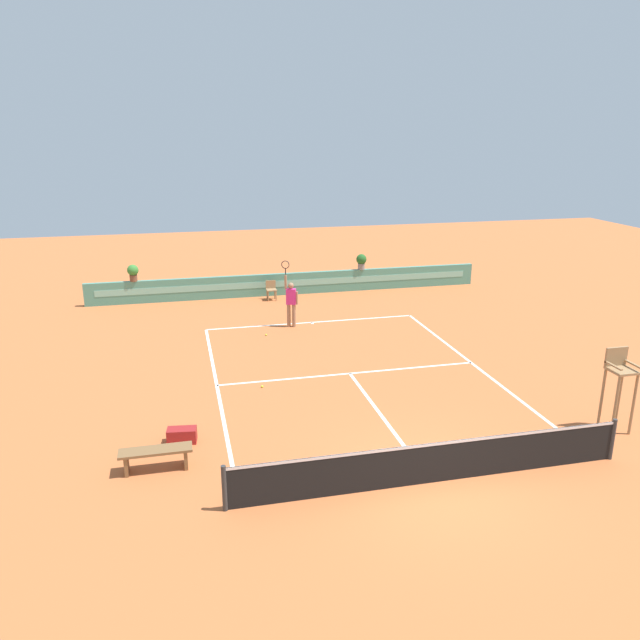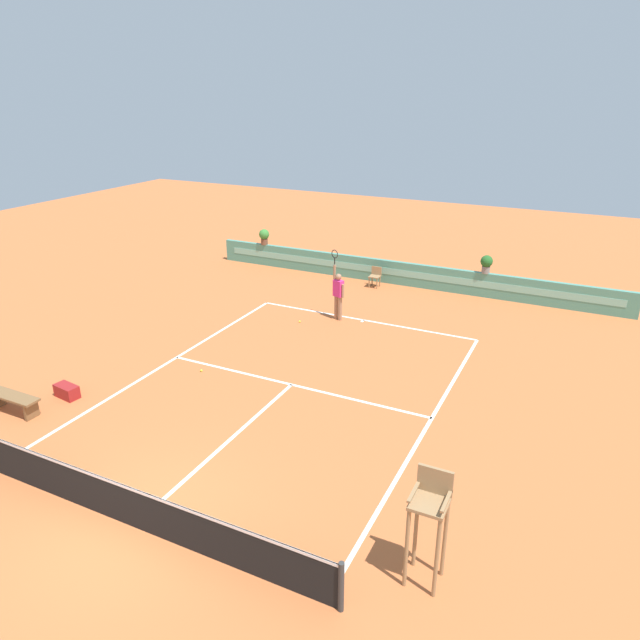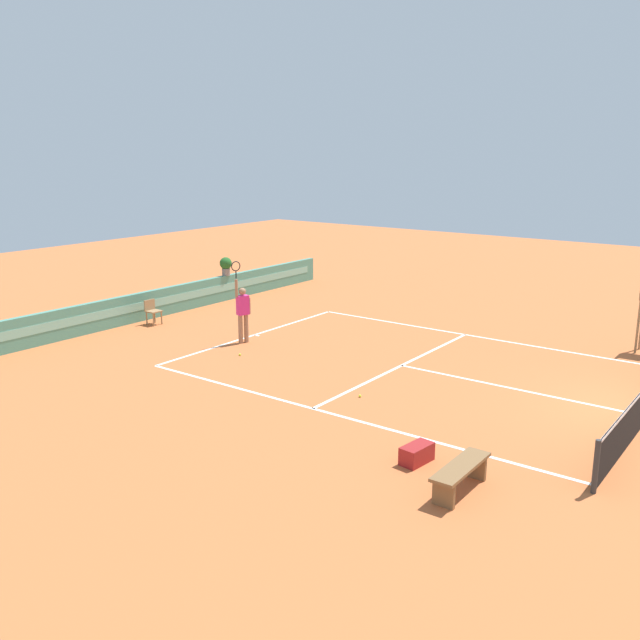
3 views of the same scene
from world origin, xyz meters
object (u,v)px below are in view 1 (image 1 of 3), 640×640
(tennis_ball_near_baseline, at_px, (266,335))
(potted_plant_far_left, at_px, (133,272))
(tennis_ball_mid_court, at_px, (262,386))
(ball_kid_chair, at_px, (271,289))
(gear_bag, at_px, (182,435))
(umpire_chair, at_px, (619,380))
(bench_courtside, at_px, (156,455))
(potted_plant_right, at_px, (361,261))
(tennis_player, at_px, (291,300))

(tennis_ball_near_baseline, bearing_deg, potted_plant_far_left, 130.57)
(tennis_ball_mid_court, relative_size, potted_plant_far_left, 0.09)
(ball_kid_chair, xyz_separation_m, gear_bag, (-4.18, -12.58, -0.30))
(umpire_chair, relative_size, tennis_ball_near_baseline, 31.47)
(bench_courtside, relative_size, potted_plant_far_left, 2.21)
(tennis_ball_mid_court, bearing_deg, bench_courtside, -126.13)
(potted_plant_far_left, bearing_deg, tennis_ball_near_baseline, -49.43)
(ball_kid_chair, height_order, potted_plant_right, potted_plant_right)
(potted_plant_right, bearing_deg, tennis_player, -131.42)
(umpire_chair, distance_m, tennis_ball_mid_court, 9.57)
(bench_courtside, xyz_separation_m, tennis_player, (4.88, 9.65, 0.67))
(tennis_ball_near_baseline, height_order, tennis_ball_mid_court, same)
(tennis_ball_mid_court, bearing_deg, ball_kid_chair, 79.45)
(ball_kid_chair, bearing_deg, tennis_ball_mid_court, -100.55)
(ball_kid_chair, bearing_deg, gear_bag, -108.37)
(gear_bag, relative_size, tennis_player, 0.27)
(gear_bag, xyz_separation_m, potted_plant_far_left, (-1.70, 13.31, 1.23))
(tennis_ball_near_baseline, bearing_deg, umpire_chair, -51.73)
(umpire_chair, relative_size, tennis_player, 0.83)
(potted_plant_far_left, bearing_deg, umpire_chair, -50.84)
(tennis_ball_near_baseline, relative_size, tennis_ball_mid_court, 1.00)
(tennis_player, relative_size, potted_plant_far_left, 3.57)
(tennis_ball_mid_court, xyz_separation_m, potted_plant_right, (6.20, 10.45, 1.38))
(umpire_chair, distance_m, gear_bag, 10.83)
(tennis_ball_near_baseline, xyz_separation_m, potted_plant_right, (5.38, 5.72, 1.38))
(ball_kid_chair, distance_m, potted_plant_far_left, 6.00)
(tennis_ball_near_baseline, xyz_separation_m, potted_plant_far_left, (-4.89, 5.72, 1.38))
(tennis_player, xyz_separation_m, potted_plant_right, (4.27, 4.84, 0.36))
(gear_bag, height_order, tennis_ball_near_baseline, gear_bag)
(umpire_chair, xyz_separation_m, potted_plant_right, (-2.04, 15.13, 0.07))
(ball_kid_chair, relative_size, tennis_ball_mid_court, 12.50)
(ball_kid_chair, distance_m, gear_bag, 13.25)
(gear_bag, height_order, potted_plant_far_left, potted_plant_far_left)
(umpire_chair, height_order, gear_bag, umpire_chair)
(ball_kid_chair, xyz_separation_m, bench_courtside, (-4.76, -13.75, -0.10))
(bench_courtside, xyz_separation_m, potted_plant_right, (9.15, 14.49, 1.04))
(umpire_chair, bearing_deg, potted_plant_right, 97.69)
(potted_plant_right, bearing_deg, gear_bag, -122.79)
(gear_bag, height_order, tennis_player, tennis_player)
(potted_plant_right, bearing_deg, bench_courtside, -122.28)
(bench_courtside, distance_m, gear_bag, 1.33)
(bench_courtside, height_order, potted_plant_far_left, potted_plant_far_left)
(tennis_ball_mid_court, distance_m, potted_plant_far_left, 11.30)
(potted_plant_far_left, bearing_deg, potted_plant_right, 0.00)
(umpire_chair, distance_m, potted_plant_far_left, 19.51)
(ball_kid_chair, bearing_deg, tennis_ball_near_baseline, -101.20)
(ball_kid_chair, bearing_deg, potted_plant_right, 9.45)
(umpire_chair, xyz_separation_m, gear_bag, (-10.61, 1.82, -1.16))
(gear_bag, distance_m, tennis_player, 9.54)
(umpire_chair, xyz_separation_m, bench_courtside, (-11.19, 0.64, -0.97))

